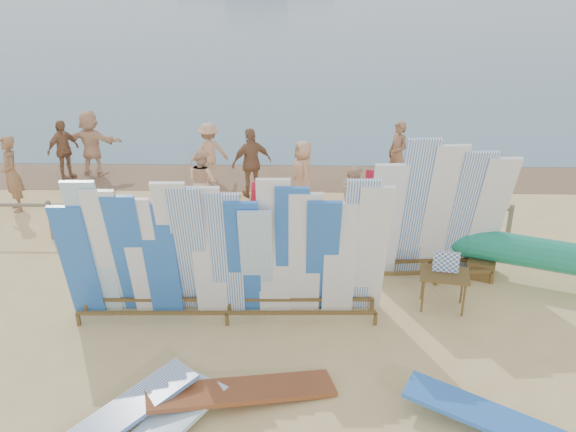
{
  "coord_description": "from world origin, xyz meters",
  "views": [
    {
      "loc": [
        1.48,
        -9.05,
        5.96
      ],
      "look_at": [
        1.24,
        1.93,
        1.08
      ],
      "focal_mm": 38.0,
      "sensor_mm": 36.0,
      "label": 1
    }
  ],
  "objects_px": {
    "beach_chair_left": "(259,213)",
    "beachgoer_7": "(398,154)",
    "beachgoer_8": "(354,199)",
    "beachgoer_1": "(11,174)",
    "beachgoer_6": "(303,172)",
    "vendor_table": "(443,289)",
    "stroller": "(374,202)",
    "beachgoer_3": "(209,152)",
    "beachgoer_2": "(203,181)",
    "main_surfboard_rack": "(226,256)",
    "beachgoer_extra_1": "(63,150)",
    "side_surfboard_rack": "(439,216)",
    "beach_chair_right": "(271,217)",
    "beachgoer_4": "(252,163)",
    "beachgoer_10": "(454,181)",
    "beachgoer_11": "(91,143)",
    "flat_board_c": "(243,400)"
  },
  "relations": [
    {
      "from": "main_surfboard_rack",
      "to": "beach_chair_left",
      "type": "distance_m",
      "value": 4.08
    },
    {
      "from": "vendor_table",
      "to": "beachgoer_10",
      "type": "distance_m",
      "value": 4.27
    },
    {
      "from": "beach_chair_left",
      "to": "side_surfboard_rack",
      "type": "bearing_deg",
      "value": -12.24
    },
    {
      "from": "stroller",
      "to": "beachgoer_3",
      "type": "relative_size",
      "value": 0.69
    },
    {
      "from": "beachgoer_6",
      "to": "vendor_table",
      "type": "bearing_deg",
      "value": 11.44
    },
    {
      "from": "beachgoer_4",
      "to": "beachgoer_11",
      "type": "distance_m",
      "value": 4.86
    },
    {
      "from": "beachgoer_6",
      "to": "beachgoer_11",
      "type": "relative_size",
      "value": 0.88
    },
    {
      "from": "beachgoer_6",
      "to": "beachgoer_3",
      "type": "relative_size",
      "value": 1.0
    },
    {
      "from": "flat_board_c",
      "to": "stroller",
      "type": "distance_m",
      "value": 6.85
    },
    {
      "from": "beach_chair_left",
      "to": "beachgoer_3",
      "type": "relative_size",
      "value": 0.56
    },
    {
      "from": "beachgoer_4",
      "to": "beachgoer_6",
      "type": "bearing_deg",
      "value": 136.27
    },
    {
      "from": "beachgoer_extra_1",
      "to": "beachgoer_8",
      "type": "distance_m",
      "value": 8.36
    },
    {
      "from": "beachgoer_2",
      "to": "beachgoer_1",
      "type": "relative_size",
      "value": 0.84
    },
    {
      "from": "beachgoer_6",
      "to": "beachgoer_3",
      "type": "xyz_separation_m",
      "value": [
        -2.55,
        1.54,
        0.0
      ]
    },
    {
      "from": "beachgoer_10",
      "to": "side_surfboard_rack",
      "type": "bearing_deg",
      "value": -131.41
    },
    {
      "from": "beachgoer_6",
      "to": "beachgoer_7",
      "type": "bearing_deg",
      "value": 101.08
    },
    {
      "from": "flat_board_c",
      "to": "beach_chair_right",
      "type": "xyz_separation_m",
      "value": [
        0.13,
        5.88,
        0.26
      ]
    },
    {
      "from": "main_surfboard_rack",
      "to": "beachgoer_3",
      "type": "xyz_separation_m",
      "value": [
        -1.27,
        6.81,
        -0.41
      ]
    },
    {
      "from": "beach_chair_right",
      "to": "main_surfboard_rack",
      "type": "bearing_deg",
      "value": -120.4
    },
    {
      "from": "beachgoer_2",
      "to": "beachgoer_8",
      "type": "bearing_deg",
      "value": -154.16
    },
    {
      "from": "beachgoer_10",
      "to": "beachgoer_1",
      "type": "bearing_deg",
      "value": 156.34
    },
    {
      "from": "beachgoer_4",
      "to": "beachgoer_7",
      "type": "distance_m",
      "value": 3.92
    },
    {
      "from": "beachgoer_7",
      "to": "beachgoer_2",
      "type": "height_order",
      "value": "beachgoer_7"
    },
    {
      "from": "beach_chair_right",
      "to": "beachgoer_8",
      "type": "bearing_deg",
      "value": -25.33
    },
    {
      "from": "main_surfboard_rack",
      "to": "beachgoer_11",
      "type": "relative_size",
      "value": 2.96
    },
    {
      "from": "beachgoer_8",
      "to": "vendor_table",
      "type": "bearing_deg",
      "value": -161.54
    },
    {
      "from": "flat_board_c",
      "to": "beachgoer_6",
      "type": "distance_m",
      "value": 7.46
    },
    {
      "from": "flat_board_c",
      "to": "beachgoer_2",
      "type": "distance_m",
      "value": 6.98
    },
    {
      "from": "beach_chair_right",
      "to": "beachgoer_extra_1",
      "type": "xyz_separation_m",
      "value": [
        -5.85,
        3.08,
        0.57
      ]
    },
    {
      "from": "beach_chair_right",
      "to": "beachgoer_6",
      "type": "height_order",
      "value": "beachgoer_6"
    },
    {
      "from": "side_surfboard_rack",
      "to": "stroller",
      "type": "bearing_deg",
      "value": 103.01
    },
    {
      "from": "side_surfboard_rack",
      "to": "beachgoer_extra_1",
      "type": "distance_m",
      "value": 10.6
    },
    {
      "from": "beach_chair_left",
      "to": "beachgoer_7",
      "type": "height_order",
      "value": "beachgoer_7"
    },
    {
      "from": "beachgoer_10",
      "to": "beachgoer_11",
      "type": "bearing_deg",
      "value": 141.03
    },
    {
      "from": "side_surfboard_rack",
      "to": "beach_chair_right",
      "type": "xyz_separation_m",
      "value": [
        -3.26,
        2.32,
        -1.07
      ]
    },
    {
      "from": "beachgoer_extra_1",
      "to": "beachgoer_2",
      "type": "distance_m",
      "value": 4.72
    },
    {
      "from": "beachgoer_4",
      "to": "beachgoer_8",
      "type": "height_order",
      "value": "beachgoer_4"
    },
    {
      "from": "beachgoer_6",
      "to": "beachgoer_8",
      "type": "xyz_separation_m",
      "value": [
        1.15,
        -1.6,
        -0.05
      ]
    },
    {
      "from": "flat_board_c",
      "to": "side_surfboard_rack",
      "type": "bearing_deg",
      "value": -59.5
    },
    {
      "from": "beachgoer_extra_1",
      "to": "beachgoer_8",
      "type": "height_order",
      "value": "beachgoer_extra_1"
    },
    {
      "from": "vendor_table",
      "to": "beachgoer_extra_1",
      "type": "xyz_separation_m",
      "value": [
        -9.07,
        6.43,
        0.46
      ]
    },
    {
      "from": "beach_chair_right",
      "to": "beachgoer_7",
      "type": "relative_size",
      "value": 0.51
    },
    {
      "from": "stroller",
      "to": "vendor_table",
      "type": "bearing_deg",
      "value": -70.34
    },
    {
      "from": "beachgoer_4",
      "to": "beachgoer_1",
      "type": "distance_m",
      "value": 5.81
    },
    {
      "from": "beachgoer_6",
      "to": "beachgoer_7",
      "type": "relative_size",
      "value": 0.92
    },
    {
      "from": "main_surfboard_rack",
      "to": "beachgoer_1",
      "type": "height_order",
      "value": "main_surfboard_rack"
    },
    {
      "from": "beach_chair_right",
      "to": "beachgoer_2",
      "type": "distance_m",
      "value": 1.96
    },
    {
      "from": "beachgoer_8",
      "to": "beachgoer_1",
      "type": "bearing_deg",
      "value": 79.05
    },
    {
      "from": "beachgoer_1",
      "to": "beachgoer_4",
      "type": "bearing_deg",
      "value": 66.5
    },
    {
      "from": "beachgoer_2",
      "to": "beachgoer_8",
      "type": "relative_size",
      "value": 1.03
    }
  ]
}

